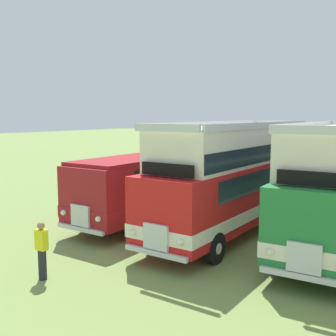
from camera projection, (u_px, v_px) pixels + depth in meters
name	position (u px, v px, depth m)	size (l,w,h in m)	color
bus_first_in_row	(158.00, 181.00, 19.21)	(2.68, 9.91, 2.99)	maroon
bus_second_in_row	(236.00, 175.00, 16.94)	(2.68, 11.01, 4.52)	red
marshal_person	(42.00, 250.00, 11.98)	(0.36, 0.24, 1.73)	#23232D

